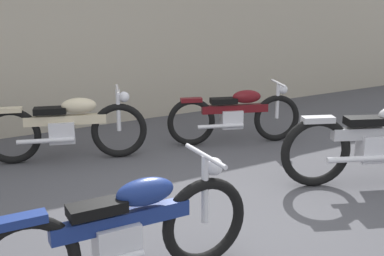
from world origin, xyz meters
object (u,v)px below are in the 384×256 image
object	(u,v)px
motorcycle_maroon	(236,115)
motorcycle_silver	(381,142)
motorcycle_cream	(67,127)
motorcycle_blue	(125,232)

from	to	relation	value
motorcycle_maroon	motorcycle_silver	world-z (taller)	motorcycle_silver
motorcycle_cream	motorcycle_blue	world-z (taller)	same
motorcycle_silver	motorcycle_cream	distance (m)	3.75
motorcycle_cream	motorcycle_blue	bearing A→B (deg)	-78.81
motorcycle_silver	motorcycle_cream	xyz separation A→B (m)	(-2.79, 2.50, -0.04)
motorcycle_cream	motorcycle_blue	size ratio (longest dim) A/B	0.96
motorcycle_silver	motorcycle_blue	bearing A→B (deg)	-149.43
motorcycle_maroon	motorcycle_silver	distance (m)	2.09
motorcycle_maroon	motorcycle_silver	size ratio (longest dim) A/B	0.87
motorcycle_silver	motorcycle_blue	xyz separation A→B (m)	(-3.21, -0.42, -0.04)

